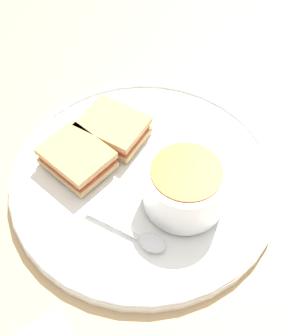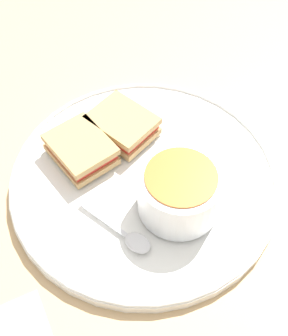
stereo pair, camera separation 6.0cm
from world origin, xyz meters
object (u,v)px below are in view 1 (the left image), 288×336
at_px(spoon, 146,240).
at_px(sandwich_half_far, 77,158).
at_px(soup_bowl, 185,186).
at_px(sandwich_half_near, 113,128).

bearing_deg(spoon, sandwich_half_far, 157.01).
height_order(soup_bowl, sandwich_half_far, soup_bowl).
bearing_deg(sandwich_half_far, spoon, 113.99).
relative_size(sandwich_half_near, sandwich_half_far, 1.00).
bearing_deg(soup_bowl, sandwich_half_near, -64.03).
bearing_deg(soup_bowl, spoon, 36.28).
relative_size(spoon, sandwich_half_far, 0.83).
xyz_separation_m(soup_bowl, sandwich_half_near, (0.06, -0.13, -0.02)).
bearing_deg(sandwich_half_near, soup_bowl, 115.97).
height_order(soup_bowl, spoon, soup_bowl).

